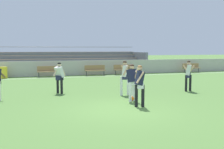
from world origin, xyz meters
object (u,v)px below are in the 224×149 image
object	(u,v)px
player_white_dropping_back	(125,75)
bench_centre_sideline	(48,70)
player_dark_overlapping	(140,82)
soccer_ball	(132,98)
player_white_wide_right	(188,73)
bench_far_right	(191,67)
bleacher_stand	(19,62)
trash_bin	(3,73)
player_white_pressing_high	(59,75)
bench_near_wall_gap	(95,69)
bench_near_bin	(124,69)
player_dark_trailing_run	(132,79)

from	to	relation	value
player_white_dropping_back	bench_centre_sideline	bearing A→B (deg)	105.39
player_dark_overlapping	soccer_ball	xyz separation A→B (m)	(0.20, 1.28, -0.89)
player_white_wide_right	bench_far_right	bearing A→B (deg)	55.36
bleacher_stand	trash_bin	xyz separation A→B (m)	(-1.14, -3.69, -0.62)
bench_far_right	player_white_pressing_high	bearing A→B (deg)	-147.77
player_dark_overlapping	player_white_wide_right	world-z (taller)	player_white_wide_right
bench_near_wall_gap	player_white_wide_right	xyz separation A→B (m)	(2.62, -10.15, 0.46)
player_white_pressing_high	player_dark_overlapping	bearing A→B (deg)	-59.28
bench_far_right	bench_centre_sideline	bearing A→B (deg)	180.00
trash_bin	player_white_pressing_high	bearing A→B (deg)	-69.92
bleacher_stand	player_dark_overlapping	size ratio (longest dim) A/B	14.51
bleacher_stand	player_white_pressing_high	distance (m)	12.76
bench_centre_sideline	player_white_dropping_back	world-z (taller)	player_white_dropping_back
bench_near_bin	bench_centre_sideline	distance (m)	6.58
bench_far_right	player_white_pressing_high	size ratio (longest dim) A/B	1.11
soccer_ball	player_white_wide_right	bearing A→B (deg)	22.52
bleacher_stand	soccer_ball	distance (m)	16.47
bench_near_bin	player_white_pressing_high	world-z (taller)	player_white_pressing_high
bench_far_right	player_dark_overlapping	size ratio (longest dim) A/B	1.07
bench_far_right	player_white_dropping_back	size ratio (longest dim) A/B	1.04
bench_far_right	player_white_pressing_high	distance (m)	16.32
player_white_wide_right	soccer_ball	size ratio (longest dim) A/B	7.63
player_dark_trailing_run	player_white_wide_right	world-z (taller)	player_white_wide_right
bench_near_bin	bench_far_right	bearing A→B (deg)	0.00
bleacher_stand	bench_centre_sideline	bearing A→B (deg)	-59.07
bench_far_right	trash_bin	bearing A→B (deg)	179.34
player_white_pressing_high	player_white_dropping_back	bearing A→B (deg)	-27.13
bench_near_wall_gap	trash_bin	bearing A→B (deg)	178.49
bleacher_stand	soccer_ball	bearing A→B (deg)	-72.58
player_dark_trailing_run	bench_centre_sideline	bearing A→B (deg)	102.01
bench_near_bin	bench_far_right	world-z (taller)	same
bench_near_wall_gap	bench_far_right	xyz separation A→B (m)	(9.64, 0.00, 0.00)
player_white_dropping_back	player_white_wide_right	world-z (taller)	player_white_dropping_back
player_white_dropping_back	player_white_pressing_high	bearing A→B (deg)	152.87
bench_far_right	bench_centre_sideline	distance (m)	13.59
bench_near_bin	player_dark_overlapping	xyz separation A→B (m)	(-4.19, -13.09, 0.45)
trash_bin	player_white_wide_right	bearing A→B (deg)	-45.88
bleacher_stand	player_dark_overlapping	world-z (taller)	bleacher_stand
soccer_ball	bench_centre_sideline	bearing A→B (deg)	102.40
bleacher_stand	player_white_wide_right	xyz separation A→B (m)	(8.90, -14.04, -0.06)
player_dark_overlapping	bench_far_right	bearing A→B (deg)	49.46
bench_near_wall_gap	player_white_wide_right	world-z (taller)	player_white_wide_right
bench_far_right	player_dark_trailing_run	xyz separation A→B (m)	(-11.05, -11.92, 0.43)
player_dark_overlapping	bleacher_stand	bearing A→B (deg)	105.55
bench_far_right	player_dark_trailing_run	size ratio (longest dim) A/B	1.09
player_dark_overlapping	player_white_dropping_back	size ratio (longest dim) A/B	0.97
player_dark_overlapping	player_white_pressing_high	xyz separation A→B (m)	(-2.61, 4.39, -0.04)
bench_far_right	trash_bin	distance (m)	17.05
bench_centre_sideline	player_dark_overlapping	xyz separation A→B (m)	(2.39, -13.09, 0.45)
trash_bin	player_white_wide_right	world-z (taller)	player_white_wide_right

